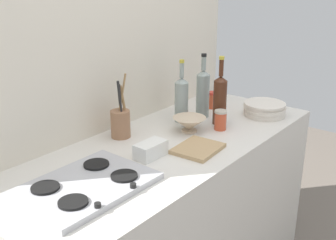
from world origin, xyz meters
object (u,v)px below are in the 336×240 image
(wine_bottle_mid_right, at_px, (203,92))
(butter_dish, at_px, (151,150))
(mixing_bowl, at_px, (189,124))
(plate_stack, at_px, (264,109))
(condiment_jar_front, at_px, (212,100))
(wine_bottle_mid_left, at_px, (220,99))
(condiment_jar_rear, at_px, (220,120))
(stovetop_hob, at_px, (86,185))
(utensil_crock, at_px, (121,122))
(wine_bottle_leftmost, at_px, (181,99))
(cutting_board, at_px, (198,149))

(wine_bottle_mid_right, distance_m, butter_dish, 0.61)
(mixing_bowl, bearing_deg, plate_stack, -21.08)
(plate_stack, xyz_separation_m, wine_bottle_mid_right, (-0.24, 0.26, 0.10))
(condiment_jar_front, bearing_deg, butter_dish, -167.45)
(wine_bottle_mid_left, distance_m, condiment_jar_rear, 0.12)
(plate_stack, bearing_deg, mixing_bowl, 158.92)
(stovetop_hob, distance_m, wine_bottle_mid_right, 0.97)
(wine_bottle_mid_right, bearing_deg, utensil_crock, 164.50)
(plate_stack, relative_size, mixing_bowl, 1.40)
(wine_bottle_leftmost, relative_size, condiment_jar_front, 3.42)
(plate_stack, relative_size, cutting_board, 1.09)
(wine_bottle_mid_right, bearing_deg, mixing_bowl, -160.86)
(wine_bottle_leftmost, bearing_deg, butter_dish, -158.83)
(mixing_bowl, xyz_separation_m, cutting_board, (-0.17, -0.17, -0.03))
(wine_bottle_mid_right, relative_size, cutting_board, 1.62)
(wine_bottle_mid_right, distance_m, condiment_jar_front, 0.19)
(utensil_crock, bearing_deg, plate_stack, -28.49)
(mixing_bowl, distance_m, butter_dish, 0.36)
(utensil_crock, bearing_deg, condiment_jar_rear, -39.81)
(wine_bottle_mid_left, xyz_separation_m, wine_bottle_mid_right, (0.04, 0.14, 0.00))
(wine_bottle_leftmost, height_order, condiment_jar_front, wine_bottle_leftmost)
(wine_bottle_mid_right, xyz_separation_m, condiment_jar_front, (0.16, 0.04, -0.09))
(mixing_bowl, bearing_deg, utensil_crock, 140.74)
(wine_bottle_leftmost, xyz_separation_m, cutting_board, (-0.26, -0.30, -0.12))
(plate_stack, xyz_separation_m, utensil_crock, (-0.75, 0.41, 0.04))
(stovetop_hob, xyz_separation_m, mixing_bowl, (0.72, 0.04, 0.03))
(condiment_jar_front, distance_m, cutting_board, 0.63)
(plate_stack, distance_m, utensil_crock, 0.85)
(wine_bottle_mid_right, height_order, utensil_crock, wine_bottle_mid_right)
(utensil_crock, distance_m, condiment_jar_rear, 0.52)
(stovetop_hob, distance_m, butter_dish, 0.37)
(wine_bottle_mid_left, relative_size, mixing_bowl, 2.14)
(mixing_bowl, height_order, butter_dish, mixing_bowl)
(mixing_bowl, distance_m, condiment_jar_front, 0.41)
(plate_stack, distance_m, wine_bottle_leftmost, 0.50)
(condiment_jar_rear, bearing_deg, wine_bottle_mid_left, 36.48)
(wine_bottle_mid_right, xyz_separation_m, butter_dish, (-0.59, -0.13, -0.11))
(condiment_jar_rear, height_order, cutting_board, condiment_jar_rear)
(stovetop_hob, xyz_separation_m, condiment_jar_front, (1.12, 0.16, 0.04))
(condiment_jar_front, bearing_deg, cutting_board, -152.61)
(cutting_board, bearing_deg, utensil_crock, 105.08)
(wine_bottle_mid_left, relative_size, condiment_jar_front, 3.69)
(butter_dish, bearing_deg, cutting_board, -33.01)
(condiment_jar_front, bearing_deg, plate_stack, -75.18)
(plate_stack, height_order, cutting_board, plate_stack)
(utensil_crock, distance_m, condiment_jar_front, 0.68)
(stovetop_hob, xyz_separation_m, wine_bottle_mid_left, (0.92, -0.01, 0.13))
(butter_dish, bearing_deg, wine_bottle_mid_right, 12.39)
(stovetop_hob, xyz_separation_m, cutting_board, (0.56, -0.13, -0.00))
(utensil_crock, relative_size, condiment_jar_rear, 3.10)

